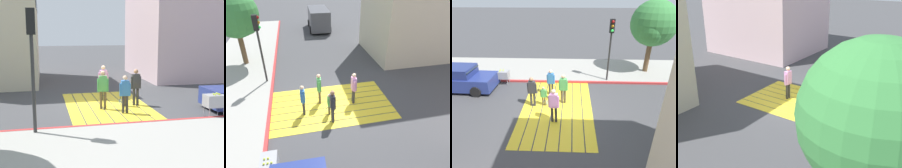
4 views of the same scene
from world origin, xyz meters
The scene contains 12 objects.
ground_plane centered at (0.00, 0.00, 0.00)m, with size 120.00×120.00×0.00m, color #424244.
crosswalk_stripes centered at (0.00, 0.00, 0.01)m, with size 6.40×3.80×0.01m.
sidewalk_west centered at (-5.60, 0.00, 0.06)m, with size 4.80×40.00×0.12m, color #9E9B93.
curb_painted centered at (-3.25, 0.00, 0.07)m, with size 0.16×40.00×0.13m, color #BC3333.
building_far_south centered at (8.50, -7.75, 4.91)m, with size 8.00×7.04×9.81m.
traffic_light_corner centered at (-3.58, 3.26, 3.04)m, with size 0.39×0.28×4.24m.
tennis_ball_cart centered at (-2.90, -3.88, 0.70)m, with size 0.56×0.80×1.02m.
pedestrian_adult_lead centered at (1.20, -0.06, 1.05)m, with size 0.25×0.52×1.80m.
pedestrian_adult_trailing centered at (-0.59, 0.32, 1.03)m, with size 0.26×0.51×1.76m.
pedestrian_adult_side centered at (-1.50, -0.47, 0.97)m, with size 0.24×0.49×1.66m.
pedestrian_teen_behind centered at (-0.20, -1.36, 1.02)m, with size 0.23×0.51×1.75m.
pedestrian_child_with_racket centered at (-0.26, -0.74, 0.65)m, with size 0.28×0.37×1.18m.
Camera 1 is at (-13.98, 2.93, 3.52)m, focal length 49.44 mm.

